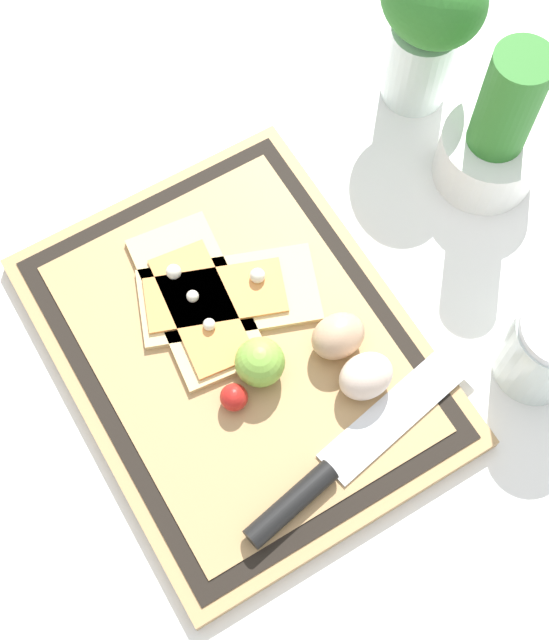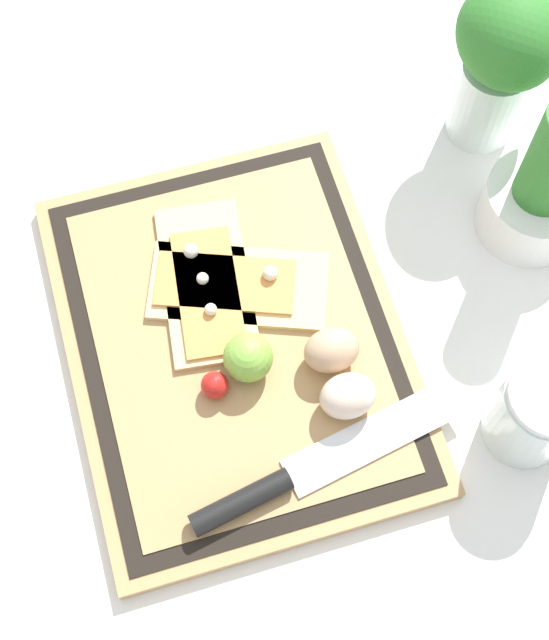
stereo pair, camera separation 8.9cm
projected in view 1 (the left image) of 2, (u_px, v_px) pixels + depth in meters
ground_plane at (240, 354)px, 0.91m from camera, size 6.00×6.00×0.00m
cutting_board at (239, 350)px, 0.90m from camera, size 0.43×0.33×0.02m
pizza_slice_near at (197, 300)px, 0.91m from camera, size 0.19×0.11×0.02m
pizza_slice_far at (226, 295)px, 0.91m from camera, size 0.15×0.20×0.02m
knife at (327, 473)px, 0.84m from camera, size 0.08×0.29×0.02m
egg_brown at (338, 336)px, 0.87m from camera, size 0.04×0.06×0.04m
egg_pink at (366, 376)px, 0.86m from camera, size 0.04×0.06×0.04m
lime at (260, 362)px, 0.86m from camera, size 0.05×0.05×0.05m
cherry_tomato_red at (234, 397)px, 0.86m from camera, size 0.03×0.03×0.03m
herb_pot at (495, 138)px, 0.94m from camera, size 0.11×0.11×0.19m
sauce_jar at (545, 351)px, 0.86m from camera, size 0.08×0.08×0.11m
herb_glass at (429, 19)px, 0.93m from camera, size 0.12×0.11×0.20m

